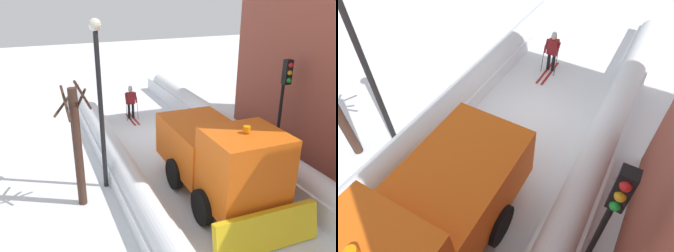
# 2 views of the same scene
# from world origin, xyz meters

# --- Properties ---
(plow_truck) EXTENTS (3.20, 5.98, 3.12)m
(plow_truck) POSITION_xyz_m (-0.06, 5.70, 1.48)
(plow_truck) COLOR orange
(plow_truck) RESTS_ON ground
(skier) EXTENTS (0.62, 1.80, 1.81)m
(skier) POSITION_xyz_m (0.56, -2.87, 1.00)
(skier) COLOR black
(skier) RESTS_ON ground
(traffic_light_pole) EXTENTS (0.28, 0.42, 4.26)m
(traffic_light_pole) POSITION_xyz_m (-3.35, 4.48, 2.99)
(traffic_light_pole) COLOR black
(traffic_light_pole) RESTS_ON ground
(street_lamp) EXTENTS (0.40, 0.40, 5.84)m
(street_lamp) POSITION_xyz_m (3.34, 3.60, 3.64)
(street_lamp) COLOR black
(street_lamp) RESTS_ON ground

